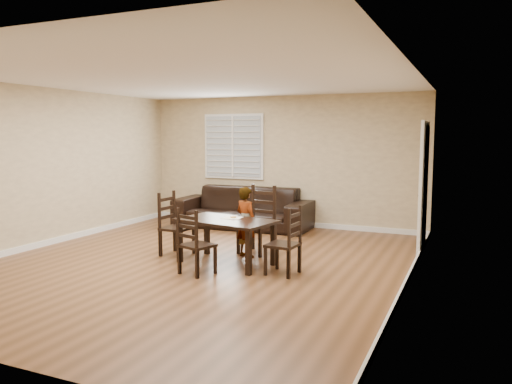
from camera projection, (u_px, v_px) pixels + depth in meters
ground at (197, 263)px, 7.40m from camera, size 7.00×7.00×0.00m
room at (204, 141)px, 7.35m from camera, size 6.04×7.04×2.72m
dining_table at (226, 226)px, 7.32m from camera, size 1.53×1.04×0.66m
chair_near at (261, 222)px, 8.09m from camera, size 0.57×0.55×1.09m
chair_far at (191, 245)px, 6.72m from camera, size 0.51×0.49×0.92m
chair_left at (171, 226)px, 7.92m from camera, size 0.44×0.47×1.00m
chair_right at (290, 244)px, 6.74m from camera, size 0.43×0.45×0.94m
child at (246, 222)px, 7.74m from camera, size 0.47×0.40×1.10m
napkin at (232, 218)px, 7.44m from camera, size 0.29×0.29×0.00m
donut at (233, 217)px, 7.43m from camera, size 0.09×0.09×0.03m
sofa at (243, 208)px, 10.27m from camera, size 2.84×1.18×0.82m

